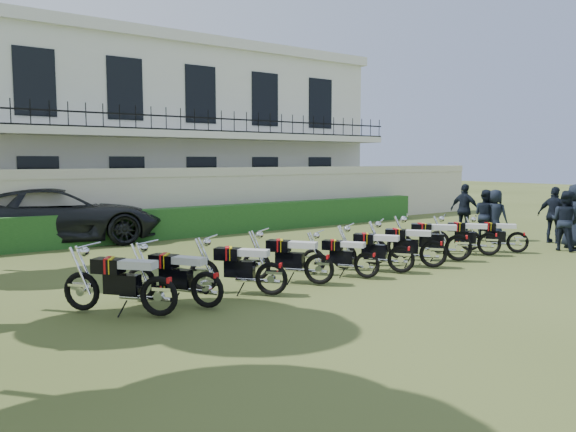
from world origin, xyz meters
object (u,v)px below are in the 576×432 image
object	(u,v)px
motorcycle_5	(401,252)
officer_2	(555,215)
officer_0	(576,216)
motorcycle_0	(159,286)
motorcycle_6	(433,247)
motorcycle_7	(459,241)
suv	(56,215)
motorcycle_2	(271,270)
motorcycle_3	(319,261)
motorcycle_1	(207,281)
officer_1	(565,221)
officer_4	(485,215)
motorcycle_8	(489,238)
motorcycle_9	(518,237)
officer_5	(465,210)
officer_3	(495,215)
motorcycle_4	(367,259)

from	to	relation	value
motorcycle_5	officer_2	distance (m)	7.44
officer_0	officer_2	world-z (taller)	officer_0
motorcycle_0	motorcycle_6	world-z (taller)	motorcycle_0
motorcycle_7	officer_0	distance (m)	4.65
motorcycle_6	suv	xyz separation A→B (m)	(-6.17, 9.48, 0.36)
motorcycle_2	officer_2	distance (m)	11.00
suv	motorcycle_3	bearing A→B (deg)	-152.81
motorcycle_1	motorcycle_3	world-z (taller)	motorcycle_3
motorcycle_7	officer_1	distance (m)	4.02
motorcycle_1	motorcycle_3	xyz separation A→B (m)	(2.72, 0.28, 0.00)
suv	officer_4	distance (m)	13.46
motorcycle_8	motorcycle_9	size ratio (longest dim) A/B	1.10
motorcycle_0	motorcycle_2	size ratio (longest dim) A/B	1.06
motorcycle_9	officer_2	xyz separation A→B (m)	(2.73, 0.46, 0.42)
officer_1	officer_5	size ratio (longest dim) A/B	0.97
officer_3	motorcycle_3	bearing A→B (deg)	89.70
motorcycle_3	motorcycle_5	size ratio (longest dim) A/B	1.00
motorcycle_0	motorcycle_9	xyz separation A→B (m)	(10.55, 0.14, -0.07)
motorcycle_0	suv	world-z (taller)	suv
motorcycle_2	suv	distance (m)	9.60
motorcycle_5	officer_5	world-z (taller)	officer_5
motorcycle_2	motorcycle_5	xyz separation A→B (m)	(3.57, 0.02, -0.01)
motorcycle_3	motorcycle_4	xyz separation A→B (m)	(1.24, -0.12, -0.06)
suv	officer_4	bearing A→B (deg)	-112.99
motorcycle_5	officer_3	world-z (taller)	officer_3
motorcycle_8	officer_5	xyz separation A→B (m)	(2.97, 2.98, 0.40)
officer_2	officer_4	world-z (taller)	officer_2
motorcycle_8	officer_1	xyz separation A→B (m)	(2.59, -0.68, 0.37)
motorcycle_0	motorcycle_4	world-z (taller)	motorcycle_0
motorcycle_4	motorcycle_0	bearing A→B (deg)	150.19
motorcycle_2	officer_0	bearing A→B (deg)	-42.31
motorcycle_8	officer_1	distance (m)	2.70
officer_3	motorcycle_1	bearing A→B (deg)	88.46
motorcycle_9	officer_0	size ratio (longest dim) A/B	0.79
motorcycle_0	motorcycle_7	size ratio (longest dim) A/B	1.02
motorcycle_1	suv	bearing A→B (deg)	58.75
motorcycle_1	officer_0	xyz separation A→B (m)	(11.85, -0.34, 0.44)
motorcycle_7	officer_4	xyz separation A→B (m)	(3.89, 1.91, 0.28)
motorcycle_3	motorcycle_6	xyz separation A→B (m)	(3.34, -0.19, 0.00)
motorcycle_9	officer_4	distance (m)	2.56
motorcycle_3	officer_1	bearing A→B (deg)	-40.41
motorcycle_0	motorcycle_3	bearing A→B (deg)	-35.09
motorcycle_0	motorcycle_4	distance (m)	4.84
motorcycle_3	officer_4	bearing A→B (deg)	-23.36
officer_2	officer_3	size ratio (longest dim) A/B	1.06
motorcycle_9	officer_3	xyz separation A→B (m)	(1.60, 1.80, 0.36)
motorcycle_1	motorcycle_0	bearing A→B (deg)	148.72
motorcycle_8	officer_2	bearing A→B (deg)	-30.80
motorcycle_4	motorcycle_9	distance (m)	5.70
officer_0	officer_1	distance (m)	0.64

